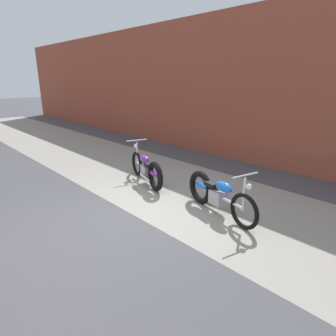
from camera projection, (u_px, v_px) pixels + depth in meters
The scene contains 5 objects.
ground_plane at pixel (134, 215), 5.76m from camera, with size 80.00×80.00×0.00m, color #47474C.
sidewalk_slab at pixel (193, 193), 6.90m from camera, with size 36.00×3.50×0.01m, color gray.
brick_building_wall at pixel (274, 89), 8.45m from camera, with size 36.00×0.50×4.66m, color brown.
motorcycle_purple at pixel (148, 169), 7.34m from camera, with size 1.94×0.83×1.03m.
motorcycle_blue at pixel (215, 193), 5.82m from camera, with size 1.98×0.72×1.03m.
Camera 1 is at (4.28, -3.06, 2.62)m, focal length 30.85 mm.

